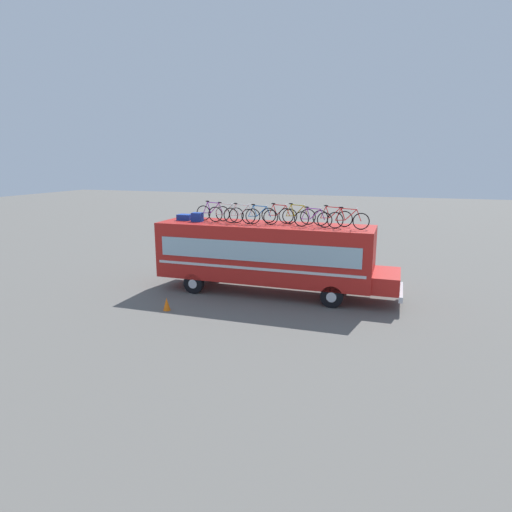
{
  "coord_description": "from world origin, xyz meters",
  "views": [
    {
      "loc": [
        5.83,
        -18.74,
        6.04
      ],
      "look_at": [
        -0.39,
        0.0,
        1.72
      ],
      "focal_mm": 30.48,
      "sensor_mm": 36.0,
      "label": 1
    }
  ],
  "objects_px": {
    "rooftop_bicycle_7": "(313,219)",
    "rooftop_bicycle_9": "(348,220)",
    "luggage_bag_1": "(185,217)",
    "traffic_cone": "(167,304)",
    "rooftop_bicycle_6": "(297,216)",
    "rooftop_bicycle_5": "(279,215)",
    "rooftop_bicycle_2": "(226,214)",
    "bus": "(267,253)",
    "rooftop_bicycle_4": "(259,216)",
    "rooftop_bicycle_8": "(332,218)",
    "rooftop_bicycle_3": "(242,215)",
    "luggage_bag_2": "(197,217)",
    "rooftop_bicycle_1": "(213,213)"
  },
  "relations": [
    {
      "from": "traffic_cone",
      "to": "rooftop_bicycle_7",
      "type": "bearing_deg",
      "value": 32.58
    },
    {
      "from": "rooftop_bicycle_5",
      "to": "rooftop_bicycle_6",
      "type": "relative_size",
      "value": 0.99
    },
    {
      "from": "luggage_bag_1",
      "to": "rooftop_bicycle_8",
      "type": "height_order",
      "value": "rooftop_bicycle_8"
    },
    {
      "from": "rooftop_bicycle_7",
      "to": "traffic_cone",
      "type": "relative_size",
      "value": 3.17
    },
    {
      "from": "rooftop_bicycle_1",
      "to": "rooftop_bicycle_5",
      "type": "relative_size",
      "value": 1.01
    },
    {
      "from": "luggage_bag_1",
      "to": "rooftop_bicycle_6",
      "type": "xyz_separation_m",
      "value": [
        5.47,
        0.33,
        0.25
      ]
    },
    {
      "from": "rooftop_bicycle_3",
      "to": "rooftop_bicycle_5",
      "type": "bearing_deg",
      "value": 21.03
    },
    {
      "from": "rooftop_bicycle_2",
      "to": "rooftop_bicycle_7",
      "type": "bearing_deg",
      "value": -2.62
    },
    {
      "from": "rooftop_bicycle_3",
      "to": "rooftop_bicycle_6",
      "type": "height_order",
      "value": "rooftop_bicycle_6"
    },
    {
      "from": "bus",
      "to": "rooftop_bicycle_9",
      "type": "relative_size",
      "value": 6.26
    },
    {
      "from": "bus",
      "to": "rooftop_bicycle_4",
      "type": "relative_size",
      "value": 6.38
    },
    {
      "from": "rooftop_bicycle_6",
      "to": "rooftop_bicycle_8",
      "type": "bearing_deg",
      "value": -6.21
    },
    {
      "from": "rooftop_bicycle_1",
      "to": "rooftop_bicycle_2",
      "type": "height_order",
      "value": "rooftop_bicycle_1"
    },
    {
      "from": "rooftop_bicycle_4",
      "to": "rooftop_bicycle_5",
      "type": "bearing_deg",
      "value": 38.51
    },
    {
      "from": "luggage_bag_1",
      "to": "traffic_cone",
      "type": "distance_m",
      "value": 4.97
    },
    {
      "from": "rooftop_bicycle_9",
      "to": "traffic_cone",
      "type": "height_order",
      "value": "rooftop_bicycle_9"
    },
    {
      "from": "rooftop_bicycle_1",
      "to": "rooftop_bicycle_5",
      "type": "bearing_deg",
      "value": 2.89
    },
    {
      "from": "rooftop_bicycle_7",
      "to": "rooftop_bicycle_9",
      "type": "height_order",
      "value": "rooftop_bicycle_9"
    },
    {
      "from": "rooftop_bicycle_9",
      "to": "traffic_cone",
      "type": "xyz_separation_m",
      "value": [
        -6.85,
        -3.34,
        -3.37
      ]
    },
    {
      "from": "rooftop_bicycle_5",
      "to": "rooftop_bicycle_6",
      "type": "xyz_separation_m",
      "value": [
        0.84,
        -0.02,
        0.01
      ]
    },
    {
      "from": "rooftop_bicycle_7",
      "to": "rooftop_bicycle_3",
      "type": "bearing_deg",
      "value": 178.85
    },
    {
      "from": "bus",
      "to": "rooftop_bicycle_3",
      "type": "bearing_deg",
      "value": -170.25
    },
    {
      "from": "luggage_bag_2",
      "to": "rooftop_bicycle_8",
      "type": "xyz_separation_m",
      "value": [
        6.3,
        0.41,
        0.18
      ]
    },
    {
      "from": "rooftop_bicycle_5",
      "to": "bus",
      "type": "bearing_deg",
      "value": -135.68
    },
    {
      "from": "luggage_bag_2",
      "to": "rooftop_bicycle_1",
      "type": "distance_m",
      "value": 0.78
    },
    {
      "from": "luggage_bag_1",
      "to": "rooftop_bicycle_7",
      "type": "relative_size",
      "value": 0.39
    },
    {
      "from": "luggage_bag_1",
      "to": "rooftop_bicycle_9",
      "type": "xyz_separation_m",
      "value": [
        7.84,
        -0.41,
        0.25
      ]
    },
    {
      "from": "rooftop_bicycle_8",
      "to": "rooftop_bicycle_2",
      "type": "bearing_deg",
      "value": -176.56
    },
    {
      "from": "rooftop_bicycle_8",
      "to": "rooftop_bicycle_3",
      "type": "bearing_deg",
      "value": -174.14
    },
    {
      "from": "rooftop_bicycle_1",
      "to": "rooftop_bicycle_2",
      "type": "bearing_deg",
      "value": -22.57
    },
    {
      "from": "rooftop_bicycle_1",
      "to": "rooftop_bicycle_9",
      "type": "height_order",
      "value": "rooftop_bicycle_1"
    },
    {
      "from": "rooftop_bicycle_2",
      "to": "traffic_cone",
      "type": "bearing_deg",
      "value": -108.55
    },
    {
      "from": "luggage_bag_1",
      "to": "rooftop_bicycle_8",
      "type": "distance_m",
      "value": 7.1
    },
    {
      "from": "rooftop_bicycle_3",
      "to": "rooftop_bicycle_7",
      "type": "height_order",
      "value": "rooftop_bicycle_3"
    },
    {
      "from": "rooftop_bicycle_1",
      "to": "rooftop_bicycle_7",
      "type": "relative_size",
      "value": 1.02
    },
    {
      "from": "luggage_bag_2",
      "to": "rooftop_bicycle_4",
      "type": "relative_size",
      "value": 0.28
    },
    {
      "from": "rooftop_bicycle_2",
      "to": "rooftop_bicycle_3",
      "type": "xyz_separation_m",
      "value": [
        0.83,
        -0.12,
        -0.0
      ]
    },
    {
      "from": "traffic_cone",
      "to": "rooftop_bicycle_6",
      "type": "bearing_deg",
      "value": 42.27
    },
    {
      "from": "rooftop_bicycle_2",
      "to": "rooftop_bicycle_8",
      "type": "xyz_separation_m",
      "value": [
        4.9,
        0.29,
        -0.01
      ]
    },
    {
      "from": "rooftop_bicycle_1",
      "to": "rooftop_bicycle_5",
      "type": "distance_m",
      "value": 3.23
    },
    {
      "from": "luggage_bag_2",
      "to": "luggage_bag_1",
      "type": "bearing_deg",
      "value": 161.78
    },
    {
      "from": "rooftop_bicycle_5",
      "to": "traffic_cone",
      "type": "height_order",
      "value": "rooftop_bicycle_5"
    },
    {
      "from": "rooftop_bicycle_3",
      "to": "rooftop_bicycle_1",
      "type": "bearing_deg",
      "value": 164.47
    },
    {
      "from": "traffic_cone",
      "to": "rooftop_bicycle_8",
      "type": "bearing_deg",
      "value": 32.55
    },
    {
      "from": "rooftop_bicycle_4",
      "to": "rooftop_bicycle_1",
      "type": "bearing_deg",
      "value": 169.97
    },
    {
      "from": "bus",
      "to": "rooftop_bicycle_1",
      "type": "relative_size",
      "value": 6.46
    },
    {
      "from": "luggage_bag_2",
      "to": "rooftop_bicycle_5",
      "type": "xyz_separation_m",
      "value": [
        3.84,
        0.61,
        0.18
      ]
    },
    {
      "from": "rooftop_bicycle_8",
      "to": "rooftop_bicycle_9",
      "type": "xyz_separation_m",
      "value": [
        0.74,
        -0.56,
        0.0
      ]
    },
    {
      "from": "luggage_bag_2",
      "to": "rooftop_bicycle_6",
      "type": "relative_size",
      "value": 0.28
    },
    {
      "from": "bus",
      "to": "traffic_cone",
      "type": "height_order",
      "value": "bus"
    }
  ]
}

